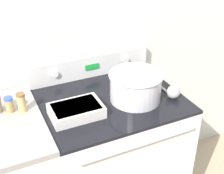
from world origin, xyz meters
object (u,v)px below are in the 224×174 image
object	(u,v)px
spice_jar_brown_cap	(21,102)
spice_jar_blue_cap	(9,104)
mixing_bowl	(136,85)
ladle	(172,91)
casserole_dish	(76,110)

from	to	relation	value
spice_jar_brown_cap	spice_jar_blue_cap	xyz separation A→B (m)	(-0.06, 0.03, -0.01)
mixing_bowl	ladle	bearing A→B (deg)	-17.31
ladle	casserole_dish	bearing A→B (deg)	175.00
mixing_bowl	casserole_dish	xyz separation A→B (m)	(-0.36, -0.01, -0.06)
casserole_dish	ladle	xyz separation A→B (m)	(0.57, -0.05, 0.00)
casserole_dish	spice_jar_blue_cap	size ratio (longest dim) A/B	3.18
casserole_dish	ladle	bearing A→B (deg)	-5.00
spice_jar_blue_cap	mixing_bowl	bearing A→B (deg)	-13.09
ladle	spice_jar_brown_cap	distance (m)	0.84
spice_jar_blue_cap	spice_jar_brown_cap	bearing A→B (deg)	-22.53
casserole_dish	spice_jar_brown_cap	distance (m)	0.29
mixing_bowl	casserole_dish	world-z (taller)	mixing_bowl
mixing_bowl	spice_jar_blue_cap	size ratio (longest dim) A/B	3.56
spice_jar_brown_cap	spice_jar_blue_cap	size ratio (longest dim) A/B	1.25
spice_jar_brown_cap	mixing_bowl	bearing A→B (deg)	-12.10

